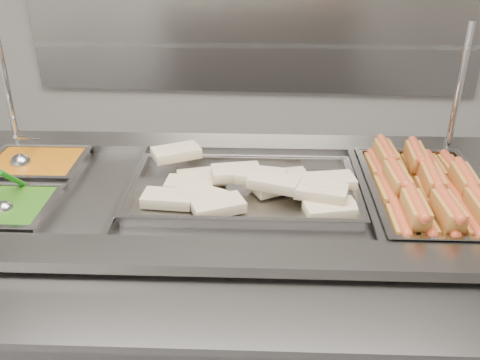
# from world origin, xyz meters

# --- Properties ---
(back_panel) EXTENTS (3.00, 0.04, 1.20)m
(back_panel) POSITION_xyz_m (0.00, 2.45, 1.20)
(back_panel) COLOR #9A9590
(back_panel) RESTS_ON ground
(steam_counter) EXTENTS (2.01, 0.94, 0.95)m
(steam_counter) POSITION_xyz_m (-0.00, 0.39, 0.47)
(steam_counter) COLOR gray
(steam_counter) RESTS_ON ground
(tray_rail) EXTENTS (1.91, 0.45, 0.05)m
(tray_rail) POSITION_xyz_m (0.02, -0.15, 0.90)
(tray_rail) COLOR gray
(tray_rail) RESTS_ON steam_counter
(sneeze_guard) EXTENTS (1.75, 0.36, 0.46)m
(sneeze_guard) POSITION_xyz_m (-0.01, 0.62, 1.33)
(sneeze_guard) COLOR silver
(sneeze_guard) RESTS_ON steam_counter
(pan_hotdogs) EXTENTS (0.38, 0.59, 0.11)m
(pan_hotdogs) POSITION_xyz_m (0.66, 0.41, 0.90)
(pan_hotdogs) COLOR gray
(pan_hotdogs) RESTS_ON steam_counter
(pan_wraps) EXTENTS (0.73, 0.44, 0.07)m
(pan_wraps) POSITION_xyz_m (0.06, 0.39, 0.92)
(pan_wraps) COLOR gray
(pan_wraps) RESTS_ON steam_counter
(pan_beans) EXTENTS (0.32, 0.26, 0.11)m
(pan_beans) POSITION_xyz_m (-0.69, 0.52, 0.91)
(pan_beans) COLOR gray
(pan_beans) RESTS_ON steam_counter
(pan_peas) EXTENTS (0.32, 0.26, 0.11)m
(pan_peas) POSITION_xyz_m (-0.68, 0.22, 0.91)
(pan_peas) COLOR gray
(pan_peas) RESTS_ON steam_counter
(hotdogs_in_buns) EXTENTS (0.34, 0.55, 0.12)m
(hotdogs_in_buns) POSITION_xyz_m (0.66, 0.40, 0.96)
(hotdogs_in_buns) COLOR #93591E
(hotdogs_in_buns) RESTS_ON pan_hotdogs
(tortilla_wraps) EXTENTS (0.70, 0.39, 0.10)m
(tortilla_wraps) POSITION_xyz_m (0.09, 0.39, 0.96)
(tortilla_wraps) COLOR tan
(tortilla_wraps) RESTS_ON pan_wraps
(ladle) EXTENTS (0.07, 0.21, 0.15)m
(ladle) POSITION_xyz_m (-0.73, 0.51, 0.96)
(ladle) COLOR #BABABF
(ladle) RESTS_ON pan_beans
(serving_spoon) EXTENTS (0.06, 0.18, 0.15)m
(serving_spoon) POSITION_xyz_m (-0.65, 0.21, 0.96)
(serving_spoon) COLOR #BABABF
(serving_spoon) RESTS_ON pan_peas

